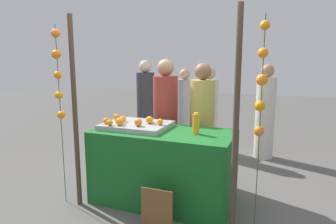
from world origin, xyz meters
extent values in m
plane|color=#565451|center=(0.00, 0.00, 0.00)|extent=(24.00, 24.00, 0.00)
cube|color=#196023|center=(0.00, 0.00, 0.44)|extent=(1.64, 0.80, 0.88)
cube|color=#9EA0A5|center=(-0.36, 0.03, 0.91)|extent=(0.78, 0.62, 0.06)
sphere|color=orange|center=(-0.58, -0.22, 0.97)|extent=(0.07, 0.07, 0.07)
sphere|color=orange|center=(-0.05, 0.03, 0.98)|extent=(0.08, 0.08, 0.08)
sphere|color=orange|center=(-0.56, 0.04, 0.97)|extent=(0.07, 0.07, 0.07)
sphere|color=orange|center=(-0.23, 0.13, 0.97)|extent=(0.07, 0.07, 0.07)
sphere|color=orange|center=(-0.20, 0.06, 0.98)|extent=(0.09, 0.09, 0.09)
sphere|color=orange|center=(-0.68, 0.10, 0.98)|extent=(0.08, 0.08, 0.08)
sphere|color=orange|center=(-0.26, -0.12, 0.98)|extent=(0.09, 0.09, 0.09)
sphere|color=orange|center=(-0.49, -0.17, 0.98)|extent=(0.09, 0.09, 0.09)
sphere|color=orange|center=(-0.68, -0.14, 0.97)|extent=(0.07, 0.07, 0.07)
sphere|color=orange|center=(-0.52, -0.07, 0.97)|extent=(0.08, 0.08, 0.08)
cylinder|color=orange|center=(0.39, 0.01, 0.99)|extent=(0.08, 0.08, 0.22)
cylinder|color=yellow|center=(0.39, 0.01, 1.11)|extent=(0.04, 0.04, 0.02)
cube|color=brown|center=(0.18, -0.61, 0.21)|extent=(0.34, 0.01, 0.45)
cube|color=black|center=(0.18, -0.59, 0.21)|extent=(0.32, 0.02, 0.42)
cylinder|color=maroon|center=(-0.24, 0.66, 0.74)|extent=(0.34, 0.34, 1.48)
sphere|color=#A87A59|center=(-0.24, 0.66, 1.59)|extent=(0.23, 0.23, 0.23)
cylinder|color=tan|center=(0.28, 0.70, 0.72)|extent=(0.33, 0.33, 1.43)
sphere|color=brown|center=(0.28, 0.70, 1.55)|extent=(0.22, 0.22, 0.22)
cylinder|color=beige|center=(1.00, 2.17, 0.70)|extent=(0.32, 0.32, 1.40)
sphere|color=#A87A59|center=(1.00, 2.17, 1.51)|extent=(0.22, 0.22, 0.22)
cylinder|color=#99999E|center=(-0.56, 2.45, 0.66)|extent=(0.30, 0.30, 1.31)
sphere|color=tan|center=(-0.56, 2.45, 1.42)|extent=(0.21, 0.21, 0.21)
cylinder|color=#333338|center=(-1.16, 1.94, 0.73)|extent=(0.34, 0.34, 1.46)
sphere|color=beige|center=(-1.16, 1.94, 1.57)|extent=(0.23, 0.23, 0.23)
cylinder|color=beige|center=(0.05, 2.00, 0.68)|extent=(0.32, 0.32, 1.36)
sphere|color=tan|center=(0.05, 2.00, 1.47)|extent=(0.21, 0.21, 0.21)
cylinder|color=#473828|center=(-0.90, -0.44, 1.09)|extent=(0.06, 0.06, 2.18)
cylinder|color=#473828|center=(0.90, -0.44, 1.09)|extent=(0.06, 0.06, 2.18)
cylinder|color=#2D4C23|center=(-1.10, -0.45, 1.04)|extent=(0.01, 0.01, 2.09)
sphere|color=orange|center=(-1.10, -0.45, 1.99)|extent=(0.10, 0.10, 0.10)
sphere|color=orange|center=(-1.10, -0.45, 1.76)|extent=(0.10, 0.10, 0.10)
sphere|color=orange|center=(-1.11, -0.44, 1.53)|extent=(0.09, 0.09, 0.09)
sphere|color=orange|center=(-1.11, -0.44, 1.30)|extent=(0.09, 0.09, 0.09)
sphere|color=orange|center=(-1.10, -0.44, 1.07)|extent=(0.09, 0.09, 0.09)
cylinder|color=#2D4C23|center=(1.11, -0.42, 1.04)|extent=(0.01, 0.01, 2.09)
sphere|color=orange|center=(1.11, -0.43, 1.99)|extent=(0.08, 0.08, 0.08)
sphere|color=orange|center=(1.10, -0.43, 1.76)|extent=(0.09, 0.09, 0.09)
sphere|color=orange|center=(1.11, -0.42, 1.53)|extent=(0.10, 0.10, 0.10)
sphere|color=orange|center=(1.10, -0.43, 1.30)|extent=(0.09, 0.09, 0.09)
sphere|color=orange|center=(1.10, -0.42, 1.07)|extent=(0.09, 0.09, 0.09)
camera|label=1|loc=(1.31, -3.15, 1.70)|focal=32.04mm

